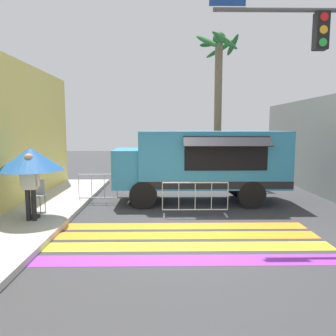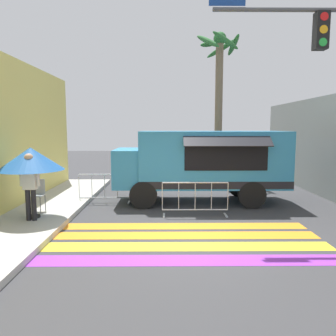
{
  "view_description": "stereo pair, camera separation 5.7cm",
  "coord_description": "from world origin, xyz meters",
  "px_view_note": "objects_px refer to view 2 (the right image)",
  "views": [
    {
      "loc": [
        -0.55,
        -7.59,
        2.6
      ],
      "look_at": [
        -0.41,
        2.48,
        1.37
      ],
      "focal_mm": 35.0,
      "sensor_mm": 36.0,
      "label": 1
    },
    {
      "loc": [
        -0.49,
        -7.59,
        2.6
      ],
      "look_at": [
        -0.41,
        2.48,
        1.37
      ],
      "focal_mm": 35.0,
      "sensor_mm": 36.0,
      "label": 2
    }
  ],
  "objects_px": {
    "folding_chair": "(37,192)",
    "barricade_side": "(105,189)",
    "vendor_person": "(30,182)",
    "palm_tree": "(219,83)",
    "food_truck": "(199,161)",
    "barricade_front": "(195,199)",
    "patio_umbrella": "(31,159)"
  },
  "relations": [
    {
      "from": "folding_chair",
      "to": "barricade_side",
      "type": "height_order",
      "value": "folding_chair"
    },
    {
      "from": "vendor_person",
      "to": "palm_tree",
      "type": "xyz_separation_m",
      "value": [
        6.14,
        7.33,
        3.54
      ]
    },
    {
      "from": "food_truck",
      "to": "palm_tree",
      "type": "height_order",
      "value": "palm_tree"
    },
    {
      "from": "barricade_front",
      "to": "palm_tree",
      "type": "bearing_deg",
      "value": 75.28
    },
    {
      "from": "folding_chair",
      "to": "barricade_front",
      "type": "height_order",
      "value": "folding_chair"
    },
    {
      "from": "patio_umbrella",
      "to": "folding_chair",
      "type": "height_order",
      "value": "patio_umbrella"
    },
    {
      "from": "food_truck",
      "to": "vendor_person",
      "type": "distance_m",
      "value": 5.53
    },
    {
      "from": "folding_chair",
      "to": "vendor_person",
      "type": "distance_m",
      "value": 1.11
    },
    {
      "from": "patio_umbrella",
      "to": "barricade_front",
      "type": "distance_m",
      "value": 4.75
    },
    {
      "from": "folding_chair",
      "to": "vendor_person",
      "type": "relative_size",
      "value": 0.53
    },
    {
      "from": "vendor_person",
      "to": "barricade_side",
      "type": "xyz_separation_m",
      "value": [
        1.46,
        2.7,
        -0.68
      ]
    },
    {
      "from": "vendor_person",
      "to": "patio_umbrella",
      "type": "bearing_deg",
      "value": 113.69
    },
    {
      "from": "palm_tree",
      "to": "barricade_front",
      "type": "bearing_deg",
      "value": -104.72
    },
    {
      "from": "vendor_person",
      "to": "palm_tree",
      "type": "distance_m",
      "value": 10.2
    },
    {
      "from": "patio_umbrella",
      "to": "vendor_person",
      "type": "relative_size",
      "value": 1.08
    },
    {
      "from": "barricade_front",
      "to": "barricade_side",
      "type": "xyz_separation_m",
      "value": [
        -3.0,
        1.73,
        -0.01
      ]
    },
    {
      "from": "food_truck",
      "to": "patio_umbrella",
      "type": "bearing_deg",
      "value": -152.41
    },
    {
      "from": "food_truck",
      "to": "palm_tree",
      "type": "bearing_deg",
      "value": 73.13
    },
    {
      "from": "food_truck",
      "to": "palm_tree",
      "type": "xyz_separation_m",
      "value": [
        1.37,
        4.53,
        3.26
      ]
    },
    {
      "from": "patio_umbrella",
      "to": "folding_chair",
      "type": "distance_m",
      "value": 1.27
    },
    {
      "from": "barricade_front",
      "to": "palm_tree",
      "type": "xyz_separation_m",
      "value": [
        1.67,
        6.37,
        4.22
      ]
    },
    {
      "from": "vendor_person",
      "to": "barricade_side",
      "type": "distance_m",
      "value": 3.14
    },
    {
      "from": "food_truck",
      "to": "barricade_front",
      "type": "bearing_deg",
      "value": -99.24
    },
    {
      "from": "food_truck",
      "to": "folding_chair",
      "type": "distance_m",
      "value": 5.36
    },
    {
      "from": "folding_chair",
      "to": "palm_tree",
      "type": "distance_m",
      "value": 9.83
    },
    {
      "from": "vendor_person",
      "to": "barricade_front",
      "type": "distance_m",
      "value": 4.62
    },
    {
      "from": "folding_chair",
      "to": "barricade_side",
      "type": "bearing_deg",
      "value": 30.38
    },
    {
      "from": "patio_umbrella",
      "to": "palm_tree",
      "type": "xyz_separation_m",
      "value": [
        6.2,
        7.05,
        2.96
      ]
    },
    {
      "from": "vendor_person",
      "to": "food_truck",
      "type": "bearing_deg",
      "value": 41.63
    },
    {
      "from": "barricade_front",
      "to": "patio_umbrella",
      "type": "bearing_deg",
      "value": -171.41
    },
    {
      "from": "barricade_side",
      "to": "palm_tree",
      "type": "distance_m",
      "value": 7.82
    },
    {
      "from": "food_truck",
      "to": "patio_umbrella",
      "type": "relative_size",
      "value": 3.03
    }
  ]
}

